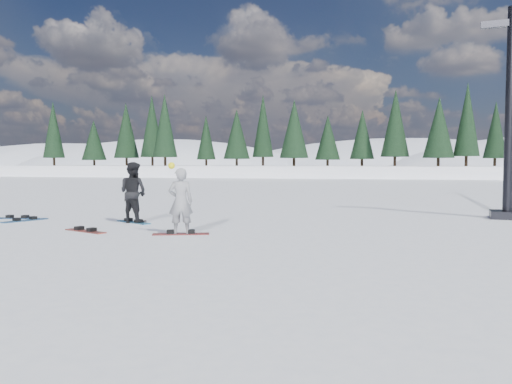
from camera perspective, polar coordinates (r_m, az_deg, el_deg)
ground at (r=15.28m, az=-16.56°, el=-3.98°), size 420.00×420.00×0.00m
alpine_backdrop at (r=203.94m, az=7.06°, el=-1.15°), size 412.50×227.00×53.20m
lift_tower at (r=19.10m, az=26.99°, el=5.97°), size 1.98×1.23×7.15m
snowboarder_woman at (r=13.40m, az=-8.62°, el=-1.02°), size 0.76×0.63×1.93m
snowboarder_man at (r=16.38m, az=-13.88°, el=-0.05°), size 1.09×0.93×1.94m
snowboard_woman at (r=13.49m, az=-8.57°, el=-4.78°), size 1.52×0.72×0.03m
snowboard_man at (r=16.46m, az=-13.83°, el=-3.37°), size 1.44×0.99×0.03m
snowboard_loose_a at (r=18.13m, az=-24.89°, el=-2.97°), size 0.88×1.48×0.03m
snowboard_loose_c at (r=18.97m, az=-25.60°, el=-2.73°), size 1.52×0.44×0.03m
snowboard_loose_b at (r=14.70m, az=-18.92°, el=-4.25°), size 1.49×0.84×0.03m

